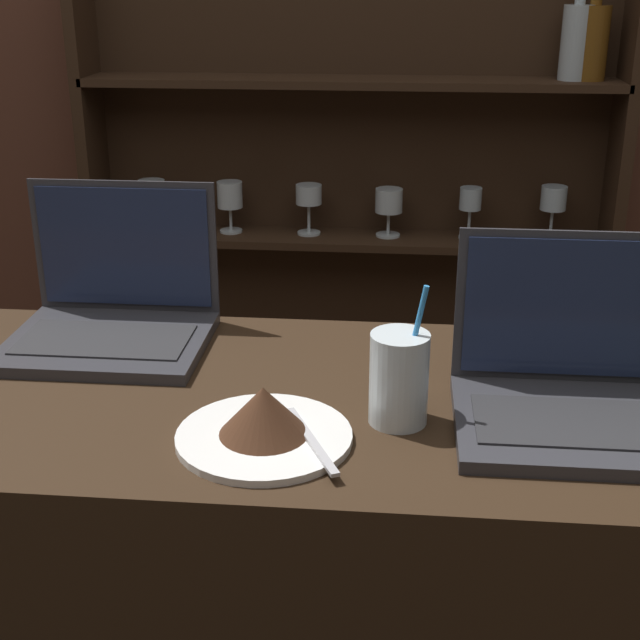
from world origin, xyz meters
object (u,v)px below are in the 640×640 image
(laptop_near, at_px, (114,309))
(cake_plate, at_px, (264,421))
(water_glass, at_px, (399,378))
(laptop_far, at_px, (577,383))

(laptop_near, height_order, cake_plate, laptop_near)
(laptop_near, distance_m, cake_plate, 0.42)
(cake_plate, distance_m, water_glass, 0.18)
(water_glass, bearing_deg, cake_plate, -157.94)
(laptop_near, xyz_separation_m, cake_plate, (0.28, -0.30, -0.02))
(cake_plate, bearing_deg, laptop_far, 14.03)
(laptop_near, bearing_deg, cake_plate, -46.81)
(cake_plate, bearing_deg, water_glass, 22.06)
(laptop_far, height_order, cake_plate, laptop_far)
(laptop_far, relative_size, water_glass, 1.66)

